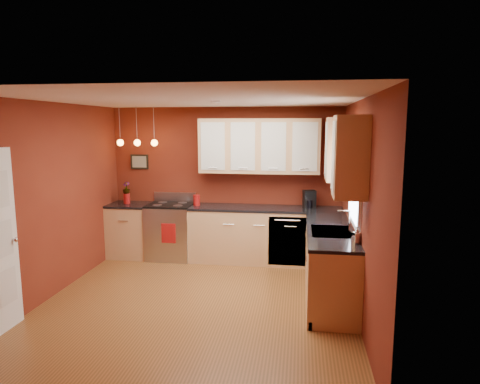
# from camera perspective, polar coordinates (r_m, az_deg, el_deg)

# --- Properties ---
(floor) EXTENTS (4.20, 4.20, 0.00)m
(floor) POSITION_cam_1_polar(r_m,az_deg,el_deg) (5.81, -5.58, -14.38)
(floor) COLOR brown
(floor) RESTS_ON ground
(ceiling) EXTENTS (4.00, 4.20, 0.02)m
(ceiling) POSITION_cam_1_polar(r_m,az_deg,el_deg) (5.35, -6.01, 12.15)
(ceiling) COLOR silver
(ceiling) RESTS_ON wall_back
(wall_back) EXTENTS (4.00, 0.02, 2.60)m
(wall_back) POSITION_cam_1_polar(r_m,az_deg,el_deg) (7.46, -1.92, 1.25)
(wall_back) COLOR maroon
(wall_back) RESTS_ON floor
(wall_front) EXTENTS (4.00, 0.02, 2.60)m
(wall_front) POSITION_cam_1_polar(r_m,az_deg,el_deg) (3.49, -14.16, -7.93)
(wall_front) COLOR maroon
(wall_front) RESTS_ON floor
(wall_left) EXTENTS (0.02, 4.20, 2.60)m
(wall_left) POSITION_cam_1_polar(r_m,az_deg,el_deg) (6.22, -23.99, -1.06)
(wall_left) COLOR maroon
(wall_left) RESTS_ON floor
(wall_right) EXTENTS (0.02, 4.20, 2.60)m
(wall_right) POSITION_cam_1_polar(r_m,az_deg,el_deg) (5.32, 15.63, -2.18)
(wall_right) COLOR maroon
(wall_right) RESTS_ON floor
(base_cabinets_back_left) EXTENTS (0.70, 0.60, 0.90)m
(base_cabinets_back_left) POSITION_cam_1_polar(r_m,az_deg,el_deg) (7.80, -14.36, -5.06)
(base_cabinets_back_left) COLOR tan
(base_cabinets_back_left) RESTS_ON floor
(base_cabinets_back_right) EXTENTS (2.54, 0.60, 0.90)m
(base_cabinets_back_right) POSITION_cam_1_polar(r_m,az_deg,el_deg) (7.24, 3.42, -5.86)
(base_cabinets_back_right) COLOR tan
(base_cabinets_back_right) RESTS_ON floor
(base_cabinets_right) EXTENTS (0.60, 2.10, 0.90)m
(base_cabinets_right) POSITION_cam_1_polar(r_m,az_deg,el_deg) (5.94, 11.81, -9.37)
(base_cabinets_right) COLOR tan
(base_cabinets_right) RESTS_ON floor
(counter_back_left) EXTENTS (0.70, 0.62, 0.04)m
(counter_back_left) POSITION_cam_1_polar(r_m,az_deg,el_deg) (7.70, -14.49, -1.66)
(counter_back_left) COLOR black
(counter_back_left) RESTS_ON base_cabinets_back_left
(counter_back_right) EXTENTS (2.54, 0.62, 0.04)m
(counter_back_right) POSITION_cam_1_polar(r_m,az_deg,el_deg) (7.14, 3.46, -2.21)
(counter_back_right) COLOR black
(counter_back_right) RESTS_ON base_cabinets_back_right
(counter_right) EXTENTS (0.62, 2.10, 0.04)m
(counter_right) POSITION_cam_1_polar(r_m,az_deg,el_deg) (5.81, 11.96, -4.96)
(counter_right) COLOR black
(counter_right) RESTS_ON base_cabinets_right
(gas_range) EXTENTS (0.76, 0.64, 1.11)m
(gas_range) POSITION_cam_1_polar(r_m,az_deg,el_deg) (7.54, -9.22, -5.11)
(gas_range) COLOR #ACACB1
(gas_range) RESTS_ON floor
(dishwasher_front) EXTENTS (0.60, 0.02, 0.80)m
(dishwasher_front) POSITION_cam_1_polar(r_m,az_deg,el_deg) (6.94, 6.29, -6.55)
(dishwasher_front) COLOR #ACACB1
(dishwasher_front) RESTS_ON base_cabinets_back_right
(sink) EXTENTS (0.50, 0.70, 0.33)m
(sink) POSITION_cam_1_polar(r_m,az_deg,el_deg) (5.67, 12.08, -5.37)
(sink) COLOR #939298
(sink) RESTS_ON counter_right
(window) EXTENTS (0.06, 1.02, 1.22)m
(window) POSITION_cam_1_polar(r_m,az_deg,el_deg) (5.56, 15.14, 2.35)
(window) COLOR white
(window) RESTS_ON wall_right
(upper_cabinets_back) EXTENTS (2.00, 0.35, 0.90)m
(upper_cabinets_back) POSITION_cam_1_polar(r_m,az_deg,el_deg) (7.15, 2.57, 6.14)
(upper_cabinets_back) COLOR tan
(upper_cabinets_back) RESTS_ON wall_back
(upper_cabinets_right) EXTENTS (0.35, 1.95, 0.90)m
(upper_cabinets_right) POSITION_cam_1_polar(r_m,az_deg,el_deg) (5.54, 13.68, 5.10)
(upper_cabinets_right) COLOR tan
(upper_cabinets_right) RESTS_ON wall_right
(wall_picture) EXTENTS (0.32, 0.03, 0.26)m
(wall_picture) POSITION_cam_1_polar(r_m,az_deg,el_deg) (7.82, -13.24, 3.95)
(wall_picture) COLOR black
(wall_picture) RESTS_ON wall_back
(pendant_lights) EXTENTS (0.71, 0.11, 0.66)m
(pendant_lights) POSITION_cam_1_polar(r_m,az_deg,el_deg) (7.46, -13.54, 6.47)
(pendant_lights) COLOR #939298
(pendant_lights) RESTS_ON ceiling
(red_canister) EXTENTS (0.12, 0.12, 0.18)m
(red_canister) POSITION_cam_1_polar(r_m,az_deg,el_deg) (7.30, -5.81, -1.09)
(red_canister) COLOR maroon
(red_canister) RESTS_ON counter_back_right
(red_vase) EXTENTS (0.11, 0.11, 0.18)m
(red_vase) POSITION_cam_1_polar(r_m,az_deg,el_deg) (7.70, -14.87, -0.85)
(red_vase) COLOR maroon
(red_vase) RESTS_ON counter_back_left
(flowers) EXTENTS (0.14, 0.14, 0.22)m
(flowers) POSITION_cam_1_polar(r_m,az_deg,el_deg) (7.67, -14.92, 0.48)
(flowers) COLOR maroon
(flowers) RESTS_ON red_vase
(coffee_maker) EXTENTS (0.23, 0.23, 0.29)m
(coffee_maker) POSITION_cam_1_polar(r_m,az_deg,el_deg) (7.18, 9.23, -1.01)
(coffee_maker) COLOR black
(coffee_maker) RESTS_ON counter_back_right
(soap_pump) EXTENTS (0.12, 0.12, 0.20)m
(soap_pump) POSITION_cam_1_polar(r_m,az_deg,el_deg) (5.13, 15.31, -5.56)
(soap_pump) COLOR white
(soap_pump) RESTS_ON counter_right
(dish_towel) EXTENTS (0.24, 0.02, 0.33)m
(dish_towel) POSITION_cam_1_polar(r_m,az_deg,el_deg) (7.21, -9.51, -5.46)
(dish_towel) COLOR maroon
(dish_towel) RESTS_ON gas_range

